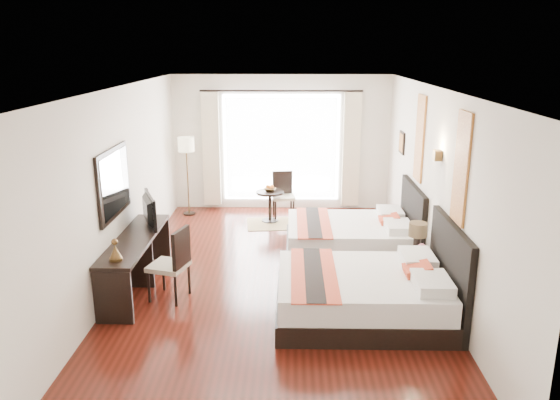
{
  "coord_description": "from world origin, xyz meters",
  "views": [
    {
      "loc": [
        0.2,
        -7.5,
        3.35
      ],
      "look_at": [
        0.04,
        0.26,
        1.15
      ],
      "focal_mm": 35.0,
      "sensor_mm": 36.0,
      "label": 1
    }
  ],
  "objects_px": {
    "console_desk": "(137,263)",
    "television": "(145,210)",
    "bed_far": "(354,236)",
    "table_lamp": "(418,232)",
    "floor_lamp": "(186,150)",
    "fruit_bowl": "(270,190)",
    "bed_near": "(369,293)",
    "vase": "(421,252)",
    "side_table": "(270,206)",
    "desk_chair": "(171,277)",
    "window_chair": "(283,204)",
    "nightstand": "(417,271)"
  },
  "relations": [
    {
      "from": "console_desk",
      "to": "television",
      "type": "relative_size",
      "value": 2.66
    },
    {
      "from": "bed_far",
      "to": "table_lamp",
      "type": "bearing_deg",
      "value": -55.53
    },
    {
      "from": "floor_lamp",
      "to": "fruit_bowl",
      "type": "relative_size",
      "value": 6.72
    },
    {
      "from": "bed_near",
      "to": "vase",
      "type": "distance_m",
      "value": 1.21
    },
    {
      "from": "table_lamp",
      "to": "fruit_bowl",
      "type": "height_order",
      "value": "table_lamp"
    },
    {
      "from": "side_table",
      "to": "fruit_bowl",
      "type": "bearing_deg",
      "value": 101.01
    },
    {
      "from": "television",
      "to": "fruit_bowl",
      "type": "bearing_deg",
      "value": -57.14
    },
    {
      "from": "television",
      "to": "desk_chair",
      "type": "xyz_separation_m",
      "value": [
        0.54,
        -0.89,
        -0.68
      ]
    },
    {
      "from": "floor_lamp",
      "to": "window_chair",
      "type": "relative_size",
      "value": 1.74
    },
    {
      "from": "bed_far",
      "to": "side_table",
      "type": "xyz_separation_m",
      "value": [
        -1.46,
        1.72,
        0.0
      ]
    },
    {
      "from": "side_table",
      "to": "floor_lamp",
      "type": "bearing_deg",
      "value": 165.22
    },
    {
      "from": "vase",
      "to": "side_table",
      "type": "height_order",
      "value": "vase"
    },
    {
      "from": "floor_lamp",
      "to": "console_desk",
      "type": "bearing_deg",
      "value": -91.61
    },
    {
      "from": "television",
      "to": "bed_far",
      "type": "bearing_deg",
      "value": -98.1
    },
    {
      "from": "window_chair",
      "to": "bed_far",
      "type": "bearing_deg",
      "value": 23.03
    },
    {
      "from": "console_desk",
      "to": "desk_chair",
      "type": "bearing_deg",
      "value": -31.99
    },
    {
      "from": "bed_near",
      "to": "console_desk",
      "type": "height_order",
      "value": "bed_near"
    },
    {
      "from": "television",
      "to": "desk_chair",
      "type": "distance_m",
      "value": 1.24
    },
    {
      "from": "console_desk",
      "to": "desk_chair",
      "type": "relative_size",
      "value": 2.16
    },
    {
      "from": "bed_far",
      "to": "floor_lamp",
      "type": "bearing_deg",
      "value": 145.49
    },
    {
      "from": "television",
      "to": "vase",
      "type": "bearing_deg",
      "value": -119.79
    },
    {
      "from": "nightstand",
      "to": "vase",
      "type": "bearing_deg",
      "value": -81.31
    },
    {
      "from": "console_desk",
      "to": "television",
      "type": "xyz_separation_m",
      "value": [
        0.02,
        0.54,
        0.61
      ]
    },
    {
      "from": "desk_chair",
      "to": "floor_lamp",
      "type": "xyz_separation_m",
      "value": [
        -0.46,
        3.88,
        1.04
      ]
    },
    {
      "from": "vase",
      "to": "window_chair",
      "type": "distance_m",
      "value": 3.9
    },
    {
      "from": "table_lamp",
      "to": "console_desk",
      "type": "distance_m",
      "value": 4.05
    },
    {
      "from": "console_desk",
      "to": "window_chair",
      "type": "distance_m",
      "value": 3.94
    },
    {
      "from": "side_table",
      "to": "bed_near",
      "type": "bearing_deg",
      "value": -70.15
    },
    {
      "from": "vase",
      "to": "floor_lamp",
      "type": "xyz_separation_m",
      "value": [
        -3.94,
        3.5,
        0.79
      ]
    },
    {
      "from": "bed_near",
      "to": "vase",
      "type": "relative_size",
      "value": 18.01
    },
    {
      "from": "vase",
      "to": "fruit_bowl",
      "type": "height_order",
      "value": "fruit_bowl"
    },
    {
      "from": "nightstand",
      "to": "console_desk",
      "type": "relative_size",
      "value": 0.21
    },
    {
      "from": "console_desk",
      "to": "floor_lamp",
      "type": "distance_m",
      "value": 3.67
    },
    {
      "from": "television",
      "to": "window_chair",
      "type": "height_order",
      "value": "television"
    },
    {
      "from": "window_chair",
      "to": "nightstand",
      "type": "bearing_deg",
      "value": 23.46
    },
    {
      "from": "bed_near",
      "to": "window_chair",
      "type": "height_order",
      "value": "bed_near"
    },
    {
      "from": "side_table",
      "to": "fruit_bowl",
      "type": "distance_m",
      "value": 0.34
    },
    {
      "from": "desk_chair",
      "to": "floor_lamp",
      "type": "relative_size",
      "value": 0.64
    },
    {
      "from": "vase",
      "to": "fruit_bowl",
      "type": "bearing_deg",
      "value": 126.25
    },
    {
      "from": "console_desk",
      "to": "fruit_bowl",
      "type": "relative_size",
      "value": 9.23
    },
    {
      "from": "vase",
      "to": "nightstand",
      "type": "bearing_deg",
      "value": 98.69
    },
    {
      "from": "table_lamp",
      "to": "television",
      "type": "xyz_separation_m",
      "value": [
        -4.0,
        0.3,
        0.21
      ]
    },
    {
      "from": "table_lamp",
      "to": "window_chair",
      "type": "height_order",
      "value": "window_chair"
    },
    {
      "from": "fruit_bowl",
      "to": "television",
      "type": "bearing_deg",
      "value": -124.6
    },
    {
      "from": "desk_chair",
      "to": "window_chair",
      "type": "height_order",
      "value": "desk_chair"
    },
    {
      "from": "nightstand",
      "to": "television",
      "type": "height_order",
      "value": "television"
    },
    {
      "from": "bed_near",
      "to": "bed_far",
      "type": "xyz_separation_m",
      "value": [
        0.05,
        2.17,
        -0.02
      ]
    },
    {
      "from": "bed_near",
      "to": "bed_far",
      "type": "relative_size",
      "value": 1.05
    },
    {
      "from": "console_desk",
      "to": "side_table",
      "type": "distance_m",
      "value": 3.57
    },
    {
      "from": "console_desk",
      "to": "window_chair",
      "type": "relative_size",
      "value": 2.38
    }
  ]
}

